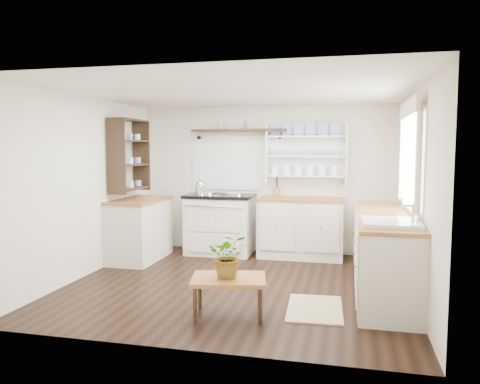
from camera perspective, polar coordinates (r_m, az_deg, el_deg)
name	(u,v)px	position (r m, az deg, el deg)	size (l,w,h in m)	color
floor	(237,284)	(5.78, -0.31, -11.17)	(4.00, 3.80, 0.01)	black
wall_back	(265,179)	(7.41, 3.12, 1.55)	(4.00, 0.02, 2.30)	beige
wall_right	(415,194)	(5.45, 20.58, -0.18)	(0.02, 3.80, 2.30)	beige
wall_left	(87,187)	(6.33, -18.21, 0.63)	(0.02, 3.80, 2.30)	beige
ceiling	(237,92)	(5.57, -0.32, 12.13)	(4.00, 3.80, 0.01)	white
window	(410,155)	(5.57, 20.00, 4.23)	(0.08, 1.55, 1.22)	white
aga_cooker	(220,223)	(7.32, -2.44, -3.84)	(1.04, 0.72, 0.96)	beige
back_cabinets	(301,227)	(7.12, 7.44, -4.24)	(1.27, 0.63, 0.90)	beige
right_cabinets	(384,252)	(5.62, 17.16, -7.03)	(0.62, 2.43, 0.90)	beige
belfast_sink	(391,235)	(4.83, 17.88, -4.97)	(0.55, 0.60, 0.45)	white
left_cabinets	(140,229)	(7.06, -12.14, -4.40)	(0.62, 1.13, 0.90)	beige
plate_rack	(307,154)	(7.28, 8.15, 4.63)	(1.20, 0.22, 0.90)	white
high_shelf	(239,131)	(7.36, -0.11, 7.44)	(1.50, 0.29, 0.16)	black
left_shelving	(129,155)	(7.02, -13.35, 4.47)	(0.28, 0.80, 1.05)	black
kettle	(200,188)	(7.21, -4.86, 0.52)	(0.17, 0.17, 0.21)	silver
utensil_crock	(276,192)	(7.18, 4.43, 0.01)	(0.11, 0.11, 0.13)	olive
center_table	(229,282)	(4.65, -1.39, -10.90)	(0.80, 0.64, 0.39)	brown
potted_plant	(229,256)	(4.58, -1.40, -7.76)	(0.39, 0.34, 0.43)	#3F7233
floor_rug	(315,309)	(4.99, 9.11, -13.86)	(0.55, 0.85, 0.02)	olive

